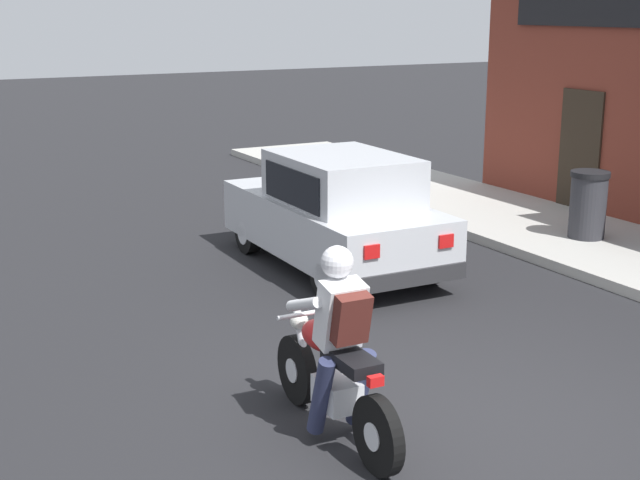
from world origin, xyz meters
name	(u,v)px	position (x,y,z in m)	size (l,w,h in m)	color
ground_plane	(466,430)	(0.00, 0.00, 0.00)	(80.00, 80.00, 0.00)	black
sidewalk_curb	(631,255)	(5.16, 3.00, 0.07)	(2.60, 22.00, 0.14)	#ADAAA3
motorcycle_with_rider	(336,359)	(-1.01, 0.43, 0.68)	(0.56, 2.02, 1.62)	black
car_hatchback	(335,213)	(1.37, 4.62, 0.77)	(1.71, 3.81, 1.57)	black
trash_bin	(588,204)	(5.14, 3.84, 0.64)	(0.56, 0.56, 0.98)	#2D2D33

